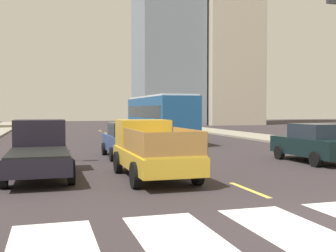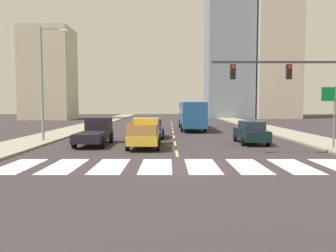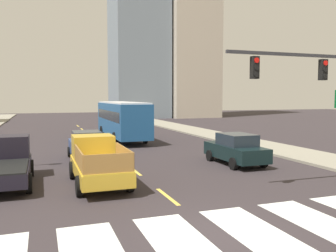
{
  "view_description": "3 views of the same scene",
  "coord_description": "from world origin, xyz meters",
  "px_view_note": "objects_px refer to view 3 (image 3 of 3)",
  "views": [
    {
      "loc": [
        -5.64,
        -6.76,
        2.34
      ],
      "look_at": [
        0.73,
        14.84,
        1.44
      ],
      "focal_mm": 43.94,
      "sensor_mm": 36.0,
      "label": 1
    },
    {
      "loc": [
        -0.54,
        -15.54,
        3.02
      ],
      "look_at": [
        -0.44,
        16.63,
        0.81
      ],
      "focal_mm": 34.64,
      "sensor_mm": 36.0,
      "label": 2
    },
    {
      "loc": [
        -4.4,
        -8.45,
        3.75
      ],
      "look_at": [
        2.57,
        11.17,
        2.05
      ],
      "focal_mm": 38.14,
      "sensor_mm": 36.0,
      "label": 3
    }
  ],
  "objects_px": {
    "city_bus": "(122,118)",
    "sedan_far": "(236,149)",
    "pickup_stakebed": "(97,161)",
    "sedan_mid": "(87,146)",
    "pickup_dark": "(6,162)"
  },
  "relations": [
    {
      "from": "city_bus",
      "to": "sedan_far",
      "type": "bearing_deg",
      "value": -72.72
    },
    {
      "from": "pickup_stakebed",
      "to": "city_bus",
      "type": "height_order",
      "value": "city_bus"
    },
    {
      "from": "sedan_mid",
      "to": "sedan_far",
      "type": "height_order",
      "value": "same"
    },
    {
      "from": "sedan_far",
      "to": "city_bus",
      "type": "bearing_deg",
      "value": 106.61
    },
    {
      "from": "pickup_stakebed",
      "to": "pickup_dark",
      "type": "bearing_deg",
      "value": 164.53
    },
    {
      "from": "pickup_stakebed",
      "to": "city_bus",
      "type": "relative_size",
      "value": 0.48
    },
    {
      "from": "pickup_dark",
      "to": "sedan_mid",
      "type": "distance_m",
      "value": 6.21
    },
    {
      "from": "pickup_stakebed",
      "to": "sedan_far",
      "type": "xyz_separation_m",
      "value": [
        7.92,
        1.73,
        -0.08
      ]
    },
    {
      "from": "pickup_stakebed",
      "to": "sedan_far",
      "type": "height_order",
      "value": "pickup_stakebed"
    },
    {
      "from": "pickup_dark",
      "to": "sedan_far",
      "type": "distance_m",
      "value": 11.68
    },
    {
      "from": "city_bus",
      "to": "sedan_mid",
      "type": "distance_m",
      "value": 10.01
    },
    {
      "from": "sedan_mid",
      "to": "city_bus",
      "type": "bearing_deg",
      "value": 67.72
    },
    {
      "from": "pickup_stakebed",
      "to": "sedan_mid",
      "type": "height_order",
      "value": "pickup_stakebed"
    },
    {
      "from": "city_bus",
      "to": "sedan_far",
      "type": "relative_size",
      "value": 2.45
    },
    {
      "from": "sedan_mid",
      "to": "sedan_far",
      "type": "relative_size",
      "value": 1.0
    }
  ]
}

